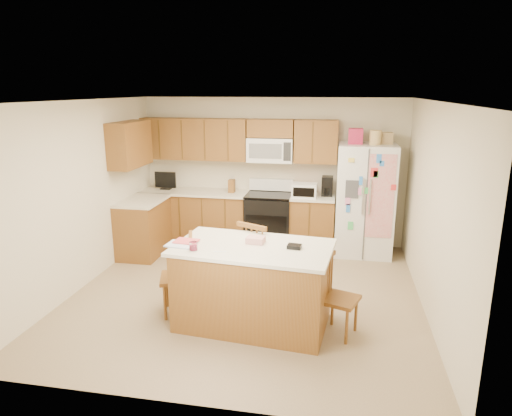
% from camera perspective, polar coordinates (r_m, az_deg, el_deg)
% --- Properties ---
extents(ground, '(4.50, 4.50, 0.00)m').
position_cam_1_polar(ground, '(6.18, -1.23, -10.61)').
color(ground, '#836955').
rests_on(ground, ground).
extents(room_shell, '(4.60, 4.60, 2.52)m').
position_cam_1_polar(room_shell, '(5.71, -1.31, 2.56)').
color(room_shell, beige).
rests_on(room_shell, ground).
extents(cabinetry, '(3.36, 1.56, 2.15)m').
position_cam_1_polar(cabinetry, '(7.76, -5.70, 1.79)').
color(cabinetry, brown).
rests_on(cabinetry, ground).
extents(stove, '(0.76, 0.65, 1.13)m').
position_cam_1_polar(stove, '(7.80, 1.63, -1.42)').
color(stove, black).
rests_on(stove, ground).
extents(refrigerator, '(0.90, 0.79, 2.04)m').
position_cam_1_polar(refrigerator, '(7.55, 13.44, 1.14)').
color(refrigerator, white).
rests_on(refrigerator, ground).
extents(island, '(1.88, 1.18, 1.04)m').
position_cam_1_polar(island, '(5.26, -0.38, -9.59)').
color(island, brown).
rests_on(island, ground).
extents(windsor_chair_left, '(0.51, 0.52, 0.98)m').
position_cam_1_polar(windsor_chair_left, '(5.59, -9.51, -8.48)').
color(windsor_chair_left, brown).
rests_on(windsor_chair_left, ground).
extents(windsor_chair_back, '(0.59, 0.58, 1.05)m').
position_cam_1_polar(windsor_chair_back, '(5.84, 0.34, -6.86)').
color(windsor_chair_back, brown).
rests_on(windsor_chair_back, ground).
extents(windsor_chair_right, '(0.48, 0.49, 0.90)m').
position_cam_1_polar(windsor_chair_right, '(5.15, 10.22, -11.05)').
color(windsor_chair_right, brown).
rests_on(windsor_chair_right, ground).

